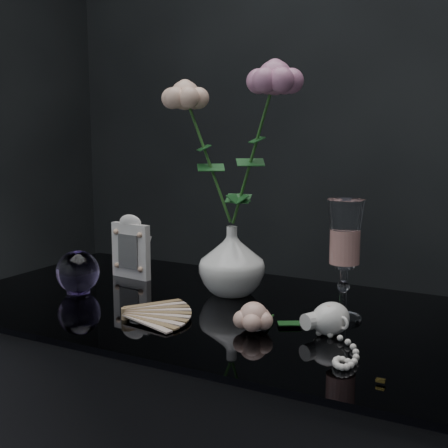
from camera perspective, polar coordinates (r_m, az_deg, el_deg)
The scene contains 8 objects.
vase at distance 1.29m, azimuth 0.72°, elevation -3.37°, with size 0.14×0.14×0.14m, color white.
wine_glass at distance 1.14m, azimuth 10.94°, elevation -3.29°, with size 0.07×0.07×0.22m, color white, non-canonical shape.
picture_frame at distance 1.45m, azimuth -8.52°, elevation -2.03°, with size 0.11×0.08×0.15m, color white, non-canonical shape.
paperweight at distance 1.34m, azimuth -13.23°, elevation -4.28°, with size 0.09×0.09×0.09m, color #9A7ECD, non-canonical shape.
paper_fan at distance 1.16m, azimuth -9.02°, elevation -7.99°, with size 0.24×0.19×0.03m, color beige, non-canonical shape.
loose_rose at distance 1.08m, azimuth 2.71°, elevation -8.45°, with size 0.12×0.15×0.05m, color #FBB7A2, non-canonical shape.
pearl_jar at distance 1.08m, azimuth 9.73°, elevation -8.39°, with size 0.20×0.20×0.06m, color white, non-canonical shape.
roses at distance 1.26m, azimuth 0.78°, elevation 7.99°, with size 0.28×0.11×0.38m.
Camera 1 is at (0.59, -0.97, 1.11)m, focal length 50.00 mm.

